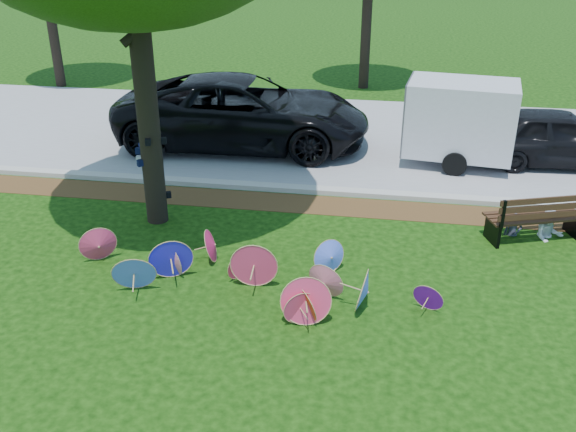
{
  "coord_description": "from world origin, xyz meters",
  "views": [
    {
      "loc": [
        2.2,
        -8.51,
        6.05
      ],
      "look_at": [
        0.5,
        2.0,
        0.9
      ],
      "focal_mm": 40.0,
      "sensor_mm": 36.0,
      "label": 1
    }
  ],
  "objects_px": {
    "dark_pickup": "(558,137)",
    "parasol_pile": "(246,272)",
    "black_van": "(243,112)",
    "park_bench": "(534,215)",
    "person_right": "(553,211)",
    "person_left": "(516,213)",
    "cargo_trailer": "(461,118)"
  },
  "relations": [
    {
      "from": "dark_pickup",
      "to": "parasol_pile",
      "type": "bearing_deg",
      "value": 134.79
    },
    {
      "from": "parasol_pile",
      "to": "dark_pickup",
      "type": "height_order",
      "value": "dark_pickup"
    },
    {
      "from": "person_left",
      "to": "black_van",
      "type": "bearing_deg",
      "value": 141.49
    },
    {
      "from": "black_van",
      "to": "person_left",
      "type": "relative_size",
      "value": 6.82
    },
    {
      "from": "black_van",
      "to": "dark_pickup",
      "type": "bearing_deg",
      "value": -93.16
    },
    {
      "from": "black_van",
      "to": "person_left",
      "type": "bearing_deg",
      "value": -126.16
    },
    {
      "from": "park_bench",
      "to": "person_right",
      "type": "xyz_separation_m",
      "value": [
        0.35,
        0.05,
        0.09
      ]
    },
    {
      "from": "parasol_pile",
      "to": "cargo_trailer",
      "type": "distance_m",
      "value": 8.02
    },
    {
      "from": "parasol_pile",
      "to": "black_van",
      "type": "relative_size",
      "value": 0.97
    },
    {
      "from": "dark_pickup",
      "to": "park_bench",
      "type": "bearing_deg",
      "value": 160.33
    },
    {
      "from": "cargo_trailer",
      "to": "park_bench",
      "type": "relative_size",
      "value": 1.35
    },
    {
      "from": "parasol_pile",
      "to": "park_bench",
      "type": "xyz_separation_m",
      "value": [
        5.24,
        2.87,
        0.15
      ]
    },
    {
      "from": "black_van",
      "to": "park_bench",
      "type": "distance_m",
      "value": 8.32
    },
    {
      "from": "cargo_trailer",
      "to": "person_right",
      "type": "distance_m",
      "value": 4.29
    },
    {
      "from": "parasol_pile",
      "to": "black_van",
      "type": "distance_m",
      "value": 7.63
    },
    {
      "from": "black_van",
      "to": "cargo_trailer",
      "type": "relative_size",
      "value": 2.61
    },
    {
      "from": "park_bench",
      "to": "black_van",
      "type": "bearing_deg",
      "value": 128.12
    },
    {
      "from": "black_van",
      "to": "cargo_trailer",
      "type": "bearing_deg",
      "value": -97.31
    },
    {
      "from": "dark_pickup",
      "to": "park_bench",
      "type": "distance_m",
      "value": 4.56
    },
    {
      "from": "black_van",
      "to": "dark_pickup",
      "type": "relative_size",
      "value": 1.6
    },
    {
      "from": "dark_pickup",
      "to": "person_right",
      "type": "xyz_separation_m",
      "value": [
        -0.95,
        -4.32,
        -0.13
      ]
    },
    {
      "from": "black_van",
      "to": "person_left",
      "type": "distance_m",
      "value": 8.0
    },
    {
      "from": "cargo_trailer",
      "to": "park_bench",
      "type": "bearing_deg",
      "value": -65.94
    },
    {
      "from": "black_van",
      "to": "person_right",
      "type": "xyz_separation_m",
      "value": [
        7.31,
        -4.49,
        -0.35
      ]
    },
    {
      "from": "cargo_trailer",
      "to": "person_right",
      "type": "xyz_separation_m",
      "value": [
        1.55,
        -3.95,
        -0.62
      ]
    },
    {
      "from": "parasol_pile",
      "to": "dark_pickup",
      "type": "relative_size",
      "value": 1.55
    },
    {
      "from": "parasol_pile",
      "to": "cargo_trailer",
      "type": "relative_size",
      "value": 2.53
    },
    {
      "from": "person_right",
      "to": "park_bench",
      "type": "bearing_deg",
      "value": -178.4
    },
    {
      "from": "park_bench",
      "to": "person_right",
      "type": "distance_m",
      "value": 0.37
    },
    {
      "from": "parasol_pile",
      "to": "person_right",
      "type": "relative_size",
      "value": 5.53
    },
    {
      "from": "parasol_pile",
      "to": "person_right",
      "type": "bearing_deg",
      "value": 27.56
    },
    {
      "from": "dark_pickup",
      "to": "person_right",
      "type": "bearing_deg",
      "value": 164.5
    }
  ]
}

